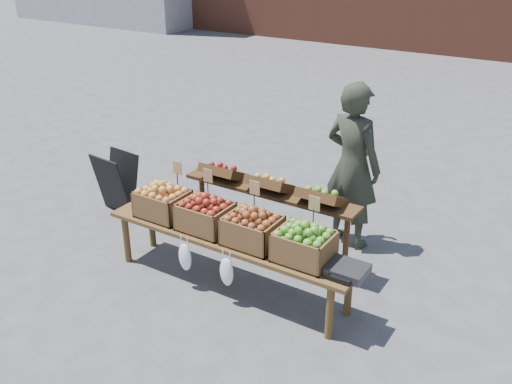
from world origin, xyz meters
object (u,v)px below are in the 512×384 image
Objects in this scene: vendor at (352,166)px; weighing_scale at (347,270)px; chalkboard_sign at (117,183)px; crate_golden_apples at (163,204)px; back_table at (269,213)px; crate_russet_pears at (205,217)px; display_bench at (229,261)px; crate_green_apples at (304,247)px; crate_red_apples at (252,231)px.

vendor is 1.64m from weighing_scale.
crate_golden_apples reaches higher than chalkboard_sign.
crate_russet_pears is at bearing -112.88° from back_table.
vendor is at bearing 45.49° from crate_golden_apples.
vendor is 1.75m from crate_russet_pears.
vendor reaches higher than back_table.
vendor is 1.73m from display_bench.
display_bench is (-0.63, -1.48, -0.65)m from vendor.
back_table reaches higher than crate_green_apples.
weighing_scale is at bearing 0.00° from crate_green_apples.
chalkboard_sign is at bearing 163.73° from display_bench.
crate_russet_pears is at bearing 180.00° from weighing_scale.
chalkboard_sign is 2.25m from display_bench.
display_bench is 5.40× the size of crate_red_apples.
vendor is 5.52× the size of weighing_scale.
chalkboard_sign is (-2.78, -0.85, -0.54)m from vendor.
back_table is 0.78× the size of display_bench.
vendor is 3.76× the size of crate_red_apples.
chalkboard_sign is 3.47m from weighing_scale.
crate_golden_apples and crate_red_apples have the same top height.
crate_russet_pears is at bearing 0.00° from crate_golden_apples.
chalkboard_sign is at bearing 154.69° from crate_golden_apples.
crate_red_apples is at bearing -8.81° from chalkboard_sign.
crate_russet_pears is at bearing 70.73° from vendor.
weighing_scale is at bearing 0.00° from display_bench.
weighing_scale is at bearing 0.00° from crate_golden_apples.
crate_golden_apples and crate_russet_pears have the same top height.
display_bench is at bearing -10.57° from chalkboard_sign.
crate_golden_apples is at bearing 180.00° from crate_russet_pears.
crate_green_apples is (2.98, -0.63, 0.32)m from chalkboard_sign.
vendor is at bearing 112.81° from weighing_scale.
crate_green_apples reaches higher than weighing_scale.
weighing_scale is (0.98, 0.00, -0.10)m from crate_red_apples.
crate_green_apples reaches higher than chalkboard_sign.
crate_golden_apples is at bearing -139.86° from back_table.
crate_golden_apples is at bearing 180.00° from display_bench.
chalkboard_sign is 3.06m from crate_green_apples.
display_bench is 0.93m from crate_green_apples.
crate_russet_pears and crate_red_apples have the same top height.
chalkboard_sign is 0.29× the size of display_bench.
crate_russet_pears reaches higher than weighing_scale.
display_bench is 0.51m from crate_russet_pears.
crate_golden_apples is (-0.85, -0.72, 0.19)m from back_table.
back_table is 0.78m from crate_red_apples.
crate_russet_pears is (-0.90, -1.48, -0.23)m from vendor.
crate_russet_pears is 0.55m from crate_red_apples.
crate_russet_pears is (1.88, -0.63, 0.32)m from chalkboard_sign.
display_bench is at bearing 180.00° from crate_red_apples.
crate_golden_apples is 2.08m from weighing_scale.
vendor is 0.70× the size of display_bench.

